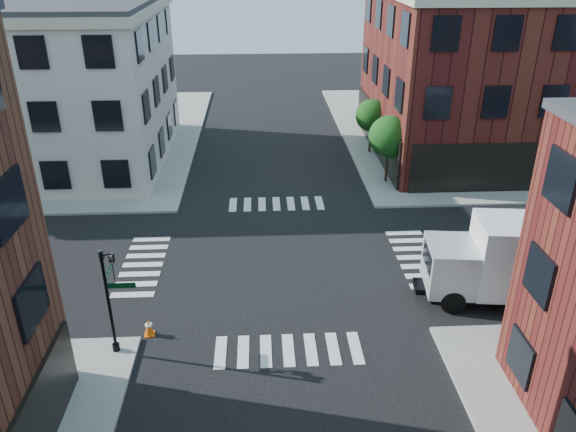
% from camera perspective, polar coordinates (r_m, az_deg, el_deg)
% --- Properties ---
extents(ground, '(120.00, 120.00, 0.00)m').
position_cam_1_polar(ground, '(28.76, -0.71, -4.60)').
color(ground, black).
rests_on(ground, ground).
extents(sidewalk_ne, '(30.00, 30.00, 0.15)m').
position_cam_1_polar(sidewalk_ne, '(52.79, 21.91, 8.09)').
color(sidewalk_ne, gray).
rests_on(sidewalk_ne, ground).
extents(sidewalk_nw, '(30.00, 30.00, 0.15)m').
position_cam_1_polar(sidewalk_nw, '(52.02, -25.77, 7.13)').
color(sidewalk_nw, gray).
rests_on(sidewalk_nw, ground).
extents(building_ne, '(25.00, 16.00, 12.00)m').
position_cam_1_polar(building_ne, '(46.85, 24.97, 13.02)').
color(building_ne, '#411011').
rests_on(building_ne, ground).
extents(building_nw, '(22.00, 16.00, 11.00)m').
position_cam_1_polar(building_nw, '(45.49, -26.93, 11.66)').
color(building_nw, beige).
rests_on(building_nw, ground).
extents(tree_near, '(2.69, 2.69, 4.49)m').
position_cam_1_polar(tree_near, '(37.55, 10.32, 7.76)').
color(tree_near, black).
rests_on(tree_near, ground).
extents(tree_far, '(2.43, 2.43, 4.07)m').
position_cam_1_polar(tree_far, '(43.23, 8.57, 9.90)').
color(tree_far, black).
rests_on(tree_far, ground).
extents(signal_pole, '(1.29, 1.24, 4.60)m').
position_cam_1_polar(signal_pole, '(22.32, -17.64, -7.24)').
color(signal_pole, black).
rests_on(signal_pole, ground).
extents(box_truck, '(8.87, 3.55, 3.93)m').
position_cam_1_polar(box_truck, '(26.94, 23.25, -4.20)').
color(box_truck, silver).
rests_on(box_truck, ground).
extents(traffic_cone, '(0.47, 0.47, 0.77)m').
position_cam_1_polar(traffic_cone, '(24.26, -13.95, -10.93)').
color(traffic_cone, '#FE650B').
rests_on(traffic_cone, ground).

